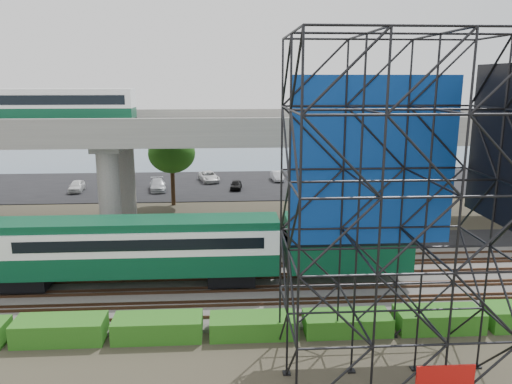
{
  "coord_description": "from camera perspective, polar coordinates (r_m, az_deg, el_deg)",
  "views": [
    {
      "loc": [
        -0.35,
        -28.35,
        13.25
      ],
      "look_at": [
        1.77,
        6.0,
        5.4
      ],
      "focal_mm": 35.0,
      "sensor_mm": 36.0,
      "label": 1
    }
  ],
  "objects": [
    {
      "name": "parking_lot",
      "position": [
        63.73,
        -3.14,
        0.86
      ],
      "size": [
        90.0,
        18.0,
        0.08
      ],
      "primitive_type": "cube",
      "color": "black",
      "rests_on": "ground"
    },
    {
      "name": "scaffold_tower",
      "position": [
        22.35,
        15.35,
        -2.59
      ],
      "size": [
        9.36,
        6.36,
        15.0
      ],
      "color": "black",
      "rests_on": "ground"
    },
    {
      "name": "suv",
      "position": [
        44.13,
        -23.72,
        -4.81
      ],
      "size": [
        4.51,
        2.24,
        1.23
      ],
      "primitive_type": "imported",
      "rotation": [
        0.0,
        0.0,
        1.62
      ],
      "color": "black",
      "rests_on": "service_road"
    },
    {
      "name": "trees",
      "position": [
        45.38,
        -8.95,
        2.94
      ],
      "size": [
        40.94,
        16.94,
        7.69
      ],
      "color": "#382314",
      "rests_on": "ground"
    },
    {
      "name": "rail_tracks",
      "position": [
        33.01,
        -2.68,
        -10.31
      ],
      "size": [
        90.0,
        9.52,
        0.16
      ],
      "color": "#472D1E",
      "rests_on": "ballast_bed"
    },
    {
      "name": "ballast_bed",
      "position": [
        33.08,
        -2.67,
        -10.6
      ],
      "size": [
        90.0,
        12.0,
        0.2
      ],
      "primitive_type": "cube",
      "color": "slate",
      "rests_on": "ground"
    },
    {
      "name": "overpass",
      "position": [
        44.64,
        -4.42,
        6.33
      ],
      "size": [
        80.0,
        12.0,
        12.4
      ],
      "color": "#9E9B93",
      "rests_on": "ground"
    },
    {
      "name": "hedge_strip",
      "position": [
        27.22,
        -0.27,
        -14.94
      ],
      "size": [
        34.6,
        1.8,
        1.2
      ],
      "color": "#205C15",
      "rests_on": "ground"
    },
    {
      "name": "commuter_train",
      "position": [
        32.33,
        -10.69,
        -6.09
      ],
      "size": [
        29.3,
        3.06,
        4.3
      ],
      "color": "black",
      "rests_on": "rail_tracks"
    },
    {
      "name": "parked_cars",
      "position": [
        63.2,
        -3.47,
        1.36
      ],
      "size": [
        39.08,
        9.89,
        1.31
      ],
      "color": "silver",
      "rests_on": "parking_lot"
    },
    {
      "name": "ground",
      "position": [
        31.29,
        -2.61,
        -12.22
      ],
      "size": [
        140.0,
        140.0,
        0.0
      ],
      "primitive_type": "plane",
      "color": "#474233",
      "rests_on": "ground"
    },
    {
      "name": "harbor_water",
      "position": [
        85.38,
        -3.26,
        3.9
      ],
      "size": [
        140.0,
        40.0,
        0.03
      ],
      "primitive_type": "cube",
      "color": "#435A6F",
      "rests_on": "ground"
    },
    {
      "name": "service_road",
      "position": [
        41.03,
        -2.87,
        -5.95
      ],
      "size": [
        90.0,
        5.0,
        0.08
      ],
      "primitive_type": "cube",
      "color": "black",
      "rests_on": "ground"
    }
  ]
}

